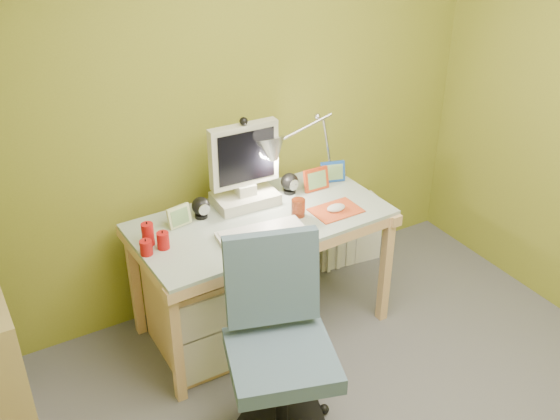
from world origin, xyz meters
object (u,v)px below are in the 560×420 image
desk (262,273)px  radiator (347,231)px  monitor (244,156)px  task_chair (282,357)px  desk_lamp (316,133)px

desk → radiator: size_ratio=3.12×
monitor → task_chair: 1.10m
desk → desk_lamp: 0.83m
task_chair → radiator: 1.56m
desk → radiator: bearing=19.8°
desk → radiator: 0.88m
desk → monitor: monitor is taller
monitor → task_chair: monitor is taller
desk → task_chair: bearing=-114.3°
desk_lamp → radiator: 0.91m
desk_lamp → task_chair: desk_lamp is taller
desk → monitor: size_ratio=2.38×
monitor → desk_lamp: desk_lamp is taller
monitor → radiator: monitor is taller
task_chair → monitor: bearing=89.1°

